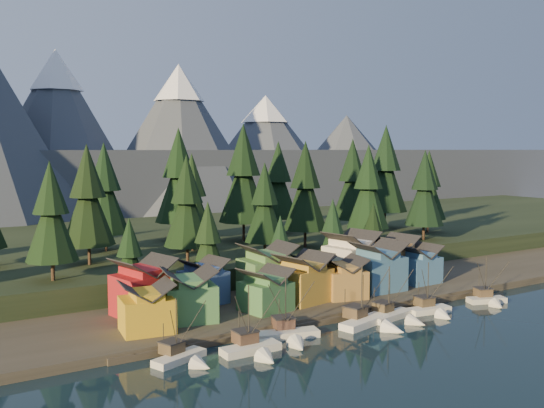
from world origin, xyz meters
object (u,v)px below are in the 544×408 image
boat_4 (397,310)px  house_back_1 (203,280)px  house_front_1 (189,293)px  boat_2 (289,328)px  house_back_0 (143,285)px  boat_5 (433,303)px  boat_6 (489,293)px  boat_0 (184,350)px  boat_3 (371,315)px  boat_1 (254,340)px  house_front_0 (147,306)px

boat_4 → house_back_1: house_back_1 is taller
house_front_1 → house_back_1: (7.14, 9.21, -0.26)m
boat_2 → house_front_1: size_ratio=1.16×
house_front_1 → house_back_0: size_ratio=0.93×
boat_5 → house_back_0: house_back_0 is taller
boat_5 → boat_6: size_ratio=1.03×
house_front_1 → house_back_0: 9.02m
boat_0 → boat_4: 40.91m
boat_3 → boat_6: (30.15, -0.44, -0.05)m
boat_5 → boat_1: bearing=-169.5°
boat_4 → boat_6: boat_4 is taller
boat_4 → boat_5: (8.42, -0.57, 0.18)m
boat_1 → house_front_0: bearing=127.7°
boat_0 → house_back_1: (14.46, 23.86, 3.96)m
boat_0 → boat_6: (64.43, -1.09, 0.11)m
boat_6 → house_front_0: size_ratio=1.14×
boat_6 → boat_2: bearing=-161.7°
boat_3 → house_front_1: (-26.95, 15.29, 4.06)m
boat_2 → boat_5: size_ratio=1.11×
boat_0 → house_front_1: house_front_1 is taller
house_back_0 → house_back_1: bearing=-2.9°
boat_2 → house_front_0: 22.86m
house_front_0 → boat_1: bearing=-44.5°
house_back_0 → house_front_1: bearing=-65.9°
boat_1 → house_front_1: size_ratio=1.13×
boat_5 → house_back_1: house_back_1 is taller
boat_2 → boat_4: 22.47m
house_front_0 → house_back_0: house_back_0 is taller
boat_0 → house_back_1: house_back_1 is taller
house_back_1 → house_back_0: bearing=179.4°
boat_1 → boat_4: 30.75m
boat_5 → house_front_0: 51.97m
house_back_0 → house_back_1: house_back_0 is taller
house_back_1 → boat_0: bearing=-130.6°
boat_2 → house_back_0: 27.25m
boat_2 → house_back_1: 23.83m
boat_1 → boat_5: (39.08, 1.71, -0.13)m
house_front_1 → boat_0: bearing=-104.9°
boat_1 → house_back_1: (4.22, 26.12, 3.71)m
boat_2 → boat_6: boat_2 is taller
house_front_1 → house_back_0: bearing=137.5°
boat_2 → house_back_1: boat_2 is taller
boat_0 → house_front_0: (-0.91, 12.28, 3.73)m
boat_1 → boat_3: size_ratio=0.94×
boat_5 → house_front_1: bearing=168.1°
boat_5 → boat_6: (15.11, -0.53, -0.01)m
boat_3 → house_front_0: boat_3 is taller
boat_0 → boat_5: boat_5 is taller
boat_6 → house_back_0: size_ratio=0.94×
boat_0 → boat_2: 18.46m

